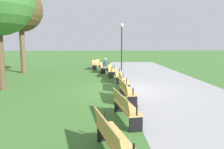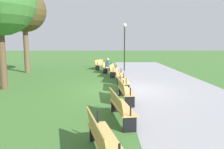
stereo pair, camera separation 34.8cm
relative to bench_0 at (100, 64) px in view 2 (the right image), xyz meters
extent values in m
plane|color=#3D6B2D|center=(9.14, 1.62, -0.48)|extent=(120.00, 120.00, 0.00)
cube|color=#939399|center=(9.14, 4.22, -0.48)|extent=(32.91, 5.30, 0.01)
cube|color=tan|center=(0.02, 0.07, -0.03)|extent=(1.96, 1.05, 0.04)
cube|color=tan|center=(-0.04, -0.12, 0.21)|extent=(1.85, 0.73, 0.40)
cube|color=black|center=(-0.83, 0.36, -0.26)|extent=(0.18, 0.37, 0.43)
cylinder|color=black|center=(-0.82, 0.38, 0.13)|extent=(0.06, 0.06, 0.30)
cube|color=black|center=(0.88, -0.23, -0.26)|extent=(0.18, 0.37, 0.43)
cylinder|color=black|center=(0.88, -0.21, 0.13)|extent=(0.06, 0.06, 0.30)
cube|color=tan|center=(2.25, 0.74, -0.03)|extent=(1.97, 0.91, 0.04)
cube|color=tan|center=(2.20, 0.55, 0.21)|extent=(1.89, 0.58, 0.40)
cube|color=black|center=(1.37, 0.97, -0.26)|extent=(0.15, 0.38, 0.43)
cylinder|color=black|center=(1.38, 0.99, 0.13)|extent=(0.05, 0.05, 0.30)
cube|color=black|center=(3.12, 0.51, -0.26)|extent=(0.15, 0.38, 0.43)
cylinder|color=black|center=(3.12, 0.53, 0.13)|extent=(0.05, 0.05, 0.30)
cube|color=tan|center=(4.52, 1.23, -0.03)|extent=(1.97, 0.76, 0.04)
cube|color=tan|center=(4.48, 1.03, 0.21)|extent=(1.92, 0.43, 0.40)
cube|color=black|center=(3.63, 1.38, -0.26)|extent=(0.12, 0.38, 0.43)
cylinder|color=black|center=(3.63, 1.40, 0.13)|extent=(0.05, 0.05, 0.30)
cube|color=black|center=(5.41, 1.07, -0.26)|extent=(0.12, 0.38, 0.43)
cylinder|color=black|center=(5.41, 1.09, 0.13)|extent=(0.05, 0.05, 0.30)
cube|color=tan|center=(6.82, 1.52, -0.03)|extent=(1.96, 0.60, 0.04)
cube|color=tan|center=(6.80, 1.32, 0.21)|extent=(1.93, 0.27, 0.40)
cube|color=black|center=(5.92, 1.59, -0.26)|extent=(0.09, 0.38, 0.43)
cylinder|color=black|center=(5.92, 1.61, 0.13)|extent=(0.05, 0.05, 0.30)
cube|color=black|center=(7.72, 1.44, -0.26)|extent=(0.09, 0.38, 0.43)
cylinder|color=black|center=(7.72, 1.46, 0.13)|extent=(0.05, 0.05, 0.30)
cube|color=tan|center=(9.14, 1.62, -0.03)|extent=(1.93, 0.44, 0.04)
cube|color=tan|center=(9.14, 1.42, 0.21)|extent=(1.93, 0.10, 0.40)
cube|color=black|center=(8.24, 1.62, -0.26)|extent=(0.06, 0.37, 0.43)
cylinder|color=black|center=(8.24, 1.64, 0.13)|extent=(0.04, 0.04, 0.30)
cube|color=black|center=(10.04, 1.62, -0.26)|extent=(0.06, 0.37, 0.43)
cylinder|color=black|center=(10.04, 1.64, 0.13)|extent=(0.04, 0.04, 0.30)
cube|color=tan|center=(11.46, 1.52, -0.03)|extent=(1.96, 0.60, 0.04)
cube|color=tan|center=(11.48, 1.32, 0.21)|extent=(1.93, 0.27, 0.40)
cube|color=black|center=(10.56, 1.44, -0.26)|extent=(0.09, 0.38, 0.43)
cylinder|color=black|center=(10.56, 1.46, 0.13)|extent=(0.05, 0.05, 0.30)
cube|color=black|center=(12.36, 1.59, -0.26)|extent=(0.09, 0.38, 0.43)
cylinder|color=black|center=(12.36, 1.61, 0.13)|extent=(0.05, 0.05, 0.30)
cube|color=tan|center=(13.76, 1.23, -0.03)|extent=(1.97, 0.76, 0.04)
cube|color=tan|center=(13.80, 1.03, 0.21)|extent=(1.92, 0.43, 0.40)
cube|color=black|center=(12.87, 1.07, -0.26)|extent=(0.12, 0.38, 0.43)
cylinder|color=black|center=(12.87, 1.09, 0.13)|extent=(0.05, 0.05, 0.30)
cube|color=black|center=(14.65, 1.38, -0.26)|extent=(0.12, 0.38, 0.43)
cylinder|color=black|center=(14.65, 1.40, 0.13)|extent=(0.05, 0.05, 0.30)
cube|color=tan|center=(16.04, 0.74, -0.03)|extent=(1.97, 0.91, 0.04)
cube|color=tan|center=(16.08, 0.55, 0.21)|extent=(1.89, 0.58, 0.40)
cube|color=black|center=(15.16, 0.51, -0.26)|extent=(0.15, 0.38, 0.43)
cylinder|color=black|center=(15.16, 0.53, 0.13)|extent=(0.05, 0.05, 0.30)
cube|color=navy|center=(2.32, 0.70, 0.22)|extent=(0.36, 0.27, 0.50)
sphere|color=tan|center=(2.33, 0.72, 0.61)|extent=(0.22, 0.22, 0.22)
cylinder|color=#23232D|center=(2.28, 0.90, -0.05)|extent=(0.22, 0.38, 0.13)
cylinder|color=#23232D|center=(2.33, 1.07, -0.26)|extent=(0.13, 0.13, 0.43)
cylinder|color=#23232D|center=(2.46, 0.85, -0.05)|extent=(0.22, 0.38, 0.13)
cylinder|color=#23232D|center=(2.50, 1.03, -0.26)|extent=(0.13, 0.13, 0.43)
cylinder|color=brown|center=(2.38, -5.94, 1.47)|extent=(0.40, 0.40, 3.90)
sphere|color=#4C3D1E|center=(2.38, -5.94, 4.54)|extent=(3.44, 3.44, 3.44)
cylinder|color=brown|center=(8.92, -4.74, 1.24)|extent=(0.36, 0.36, 3.44)
cylinder|color=black|center=(1.13, 2.18, 1.43)|extent=(0.10, 0.10, 3.81)
sphere|color=white|center=(1.13, 2.18, 3.47)|extent=(0.32, 0.32, 0.32)
camera|label=1|loc=(20.30, 0.47, 1.94)|focal=34.85mm
camera|label=2|loc=(20.31, 0.82, 1.94)|focal=34.85mm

